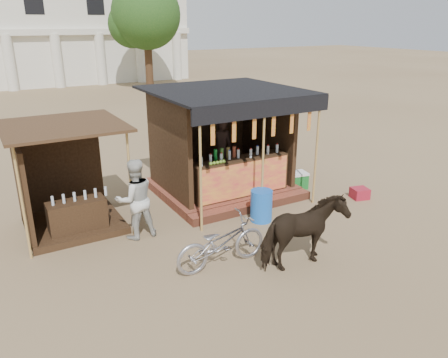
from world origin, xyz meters
TOP-DOWN VIEW (x-y plane):
  - ground at (0.00, 0.00)m, footprint 120.00×120.00m
  - main_stall at (1.00, 3.36)m, footprint 3.60×3.61m
  - secondary_stall at (-3.17, 3.24)m, footprint 2.40×2.40m
  - cow at (0.37, -0.71)m, footprint 1.65×0.77m
  - motorbike at (-0.94, 0.06)m, footprint 1.86×0.66m
  - bystander at (-1.92, 2.00)m, footprint 0.85×0.66m
  - blue_barrel at (0.85, 1.34)m, footprint 0.59×0.59m
  - red_crate at (3.86, 1.17)m, footprint 0.50×0.47m
  - cooler at (2.85, 2.60)m, footprint 0.71×0.55m
  - background_building at (-2.00, 29.94)m, footprint 26.00×7.45m
  - tree at (5.81, 22.14)m, footprint 4.50×4.40m

SIDE VIEW (x-z plane):
  - ground at x=0.00m, z-range 0.00..0.00m
  - red_crate at x=3.86m, z-range 0.00..0.28m
  - cooler at x=2.85m, z-range 0.00..0.46m
  - blue_barrel at x=0.85m, z-range 0.00..0.74m
  - motorbike at x=-0.94m, z-range 0.00..0.98m
  - cow at x=0.37m, z-range 0.00..1.39m
  - secondary_stall at x=-3.17m, z-range -0.34..2.04m
  - bystander at x=-1.92m, z-range 0.00..1.75m
  - main_stall at x=1.00m, z-range -0.36..2.42m
  - background_building at x=-2.00m, z-range -0.11..8.07m
  - tree at x=5.81m, z-range 1.13..8.13m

